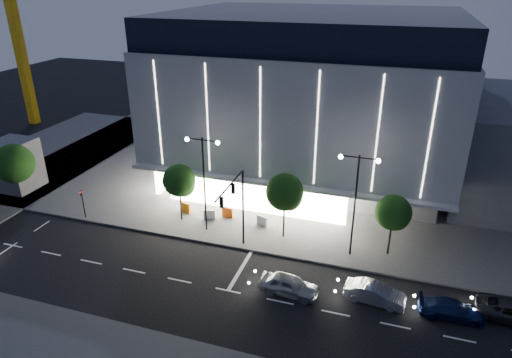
{
  "coord_description": "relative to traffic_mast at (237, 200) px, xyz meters",
  "views": [
    {
      "loc": [
        12.44,
        -26.98,
        21.54
      ],
      "look_at": [
        1.16,
        7.82,
        5.0
      ],
      "focal_mm": 32.0,
      "sensor_mm": 36.0,
      "label": 1
    }
  ],
  "objects": [
    {
      "name": "sidewalk_west",
      "position": [
        -31.0,
        6.66,
        -4.95
      ],
      "size": [
        16.0,
        50.0,
        0.15
      ],
      "primitive_type": "cube",
      "color": "#474747",
      "rests_on": "ground"
    },
    {
      "name": "ped_signal_far",
      "position": [
        -16.0,
        1.16,
        -3.14
      ],
      "size": [
        0.22,
        0.24,
        3.0
      ],
      "color": "black",
      "rests_on": "ground"
    },
    {
      "name": "street_lamp_west",
      "position": [
        -4.0,
        2.66,
        0.93
      ],
      "size": [
        3.16,
        0.36,
        9.0
      ],
      "color": "black",
      "rests_on": "ground"
    },
    {
      "name": "sidewalk_museum",
      "position": [
        4.0,
        20.66,
        -4.95
      ],
      "size": [
        70.0,
        40.0,
        0.15
      ],
      "primitive_type": "cube",
      "color": "#474747",
      "rests_on": "ground"
    },
    {
      "name": "museum",
      "position": [
        1.98,
        18.97,
        4.25
      ],
      "size": [
        30.0,
        25.8,
        18.0
      ],
      "color": "#4C4C51",
      "rests_on": "ground"
    },
    {
      "name": "barrier_c",
      "position": [
        -3.01,
        5.41,
        -4.38
      ],
      "size": [
        1.12,
        0.39,
        1.0
      ],
      "primitive_type": "cube",
      "rotation": [
        0.0,
        0.0,
        -0.13
      ],
      "color": "#DE500C",
      "rests_on": "sidewalk_museum"
    },
    {
      "name": "car_third",
      "position": [
        16.53,
        -2.74,
        -4.4
      ],
      "size": [
        4.46,
        2.05,
        1.26
      ],
      "primitive_type": "imported",
      "rotation": [
        0.0,
        0.0,
        1.64
      ],
      "color": "#14224E",
      "rests_on": "ground"
    },
    {
      "name": "street_lamp_east",
      "position": [
        9.0,
        2.66,
        0.93
      ],
      "size": [
        3.16,
        0.36,
        9.0
      ],
      "color": "black",
      "rests_on": "ground"
    },
    {
      "name": "barrier_d",
      "position": [
        0.65,
        4.85,
        -4.38
      ],
      "size": [
        1.12,
        0.61,
        1.0
      ],
      "primitive_type": "cube",
      "rotation": [
        0.0,
        0.0,
        -0.35
      ],
      "color": "beige",
      "rests_on": "sidewalk_museum"
    },
    {
      "name": "car_second",
      "position": [
        11.42,
        -2.74,
        -4.32
      ],
      "size": [
        4.43,
        1.91,
        1.42
      ],
      "primitive_type": "imported",
      "rotation": [
        0.0,
        0.0,
        1.48
      ],
      "color": "#B2B4BA",
      "rests_on": "ground"
    },
    {
      "name": "barrier_a",
      "position": [
        -7.28,
        5.08,
        -4.38
      ],
      "size": [
        1.13,
        0.55,
        1.0
      ],
      "primitive_type": "cube",
      "rotation": [
        0.0,
        0.0,
        -0.29
      ],
      "color": "orange",
      "rests_on": "sidewalk_museum"
    },
    {
      "name": "ground",
      "position": [
        -1.0,
        -3.34,
        -5.03
      ],
      "size": [
        160.0,
        160.0,
        0.0
      ],
      "primitive_type": "plane",
      "color": "black",
      "rests_on": "ground"
    },
    {
      "name": "tree_right",
      "position": [
        12.03,
        3.68,
        -1.14
      ],
      "size": [
        2.91,
        2.91,
        5.51
      ],
      "color": "black",
      "rests_on": "ground"
    },
    {
      "name": "tree_mid",
      "position": [
        3.03,
        3.68,
        -0.69
      ],
      "size": [
        3.25,
        3.25,
        6.15
      ],
      "color": "black",
      "rests_on": "ground"
    },
    {
      "name": "traffic_mast",
      "position": [
        0.0,
        0.0,
        0.0
      ],
      "size": [
        0.33,
        5.89,
        7.07
      ],
      "color": "black",
      "rests_on": "ground"
    },
    {
      "name": "tree_left",
      "position": [
        -6.97,
        3.68,
        -0.99
      ],
      "size": [
        3.02,
        3.02,
        5.72
      ],
      "color": "black",
      "rests_on": "ground"
    },
    {
      "name": "barrier_b",
      "position": [
        -4.48,
        4.44,
        -4.38
      ],
      "size": [
        1.13,
        0.54,
        1.0
      ],
      "primitive_type": "cube",
      "rotation": [
        0.0,
        0.0,
        0.27
      ],
      "color": "white",
      "rests_on": "sidewalk_museum"
    },
    {
      "name": "car_lead",
      "position": [
        5.38,
        -3.73,
        -4.28
      ],
      "size": [
        4.53,
        2.12,
        1.5
      ],
      "primitive_type": "imported",
      "rotation": [
        0.0,
        0.0,
        1.49
      ],
      "color": "#A3A6AB",
      "rests_on": "ground"
    }
  ]
}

